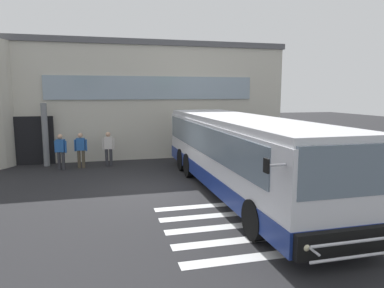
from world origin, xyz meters
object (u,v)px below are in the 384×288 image
Objects in this scene: passenger_by_doorway at (81,149)px; safety_bollard_yellow at (192,157)px; passenger_near_column at (61,150)px; entry_support_column at (45,135)px; bus_main_foreground at (239,155)px; passenger_at_curb_edge at (108,147)px.

passenger_by_doorway is 1.86× the size of safety_bollard_yellow.
passenger_near_column is at bearing -163.93° from passenger_by_doorway.
entry_support_column is 0.25× the size of bus_main_foreground.
entry_support_column is at bearing 165.29° from safety_bollard_yellow.
safety_bollard_yellow is at bearing -9.86° from passenger_by_doorway.
entry_support_column reaches higher than safety_bollard_yellow.
safety_bollard_yellow is (-0.53, 4.73, -0.89)m from bus_main_foreground.
entry_support_column is at bearing 151.70° from passenger_by_doorway.
entry_support_column reaches higher than passenger_at_curb_edge.
bus_main_foreground is (7.39, -6.53, -0.20)m from entry_support_column.
safety_bollard_yellow is (6.86, -1.80, -1.08)m from entry_support_column.
passenger_at_curb_edge is at bearing 165.50° from safety_bollard_yellow.
passenger_by_doorway is at bearing 170.14° from safety_bollard_yellow.
passenger_at_curb_edge is (2.94, -0.79, -0.60)m from entry_support_column.
passenger_near_column is 6.11m from safety_bollard_yellow.
passenger_near_column is at bearing -170.47° from passenger_at_curb_edge.
entry_support_column is 1.99m from passenger_by_doorway.
passenger_by_doorway is (0.87, 0.25, 0.00)m from passenger_near_column.
entry_support_column is 1.83× the size of passenger_at_curb_edge.
passenger_near_column is (0.80, -1.15, -0.60)m from entry_support_column.
entry_support_column is at bearing 124.87° from passenger_near_column.
bus_main_foreground is at bearing -44.57° from passenger_by_doorway.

